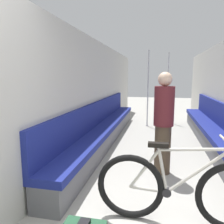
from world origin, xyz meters
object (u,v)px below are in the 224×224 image
object	(u,v)px
bicycle	(179,190)
passenger_standing	(163,122)
grab_pole_near	(148,90)
grab_pole_far	(168,89)
bench_seat_row_left	(105,129)
bench_seat_row_right	(215,135)

from	to	relation	value
bicycle	passenger_standing	xyz separation A→B (m)	(-0.15, 1.21, 0.43)
grab_pole_near	grab_pole_far	bearing A→B (deg)	53.62
bench_seat_row_left	grab_pole_far	bearing A→B (deg)	61.93
bench_seat_row_right	grab_pole_near	size ratio (longest dim) A/B	2.46
bench_seat_row_right	passenger_standing	bearing A→B (deg)	-128.58
bench_seat_row_right	bicycle	xyz separation A→B (m)	(-0.93, -2.56, 0.06)
bicycle	passenger_standing	bearing A→B (deg)	78.02
bench_seat_row_left	grab_pole_far	distance (m)	3.20
grab_pole_near	grab_pole_far	world-z (taller)	same
bench_seat_row_right	passenger_standing	world-z (taller)	passenger_standing
grab_pole_near	bicycle	bearing A→B (deg)	-82.94
bench_seat_row_left	passenger_standing	world-z (taller)	passenger_standing
passenger_standing	grab_pole_far	bearing A→B (deg)	61.97
bench_seat_row_left	bench_seat_row_right	bearing A→B (deg)	0.00
grab_pole_near	passenger_standing	xyz separation A→B (m)	(0.41, -3.27, -0.30)
grab_pole_near	bench_seat_row_left	bearing A→B (deg)	-114.08
bicycle	bench_seat_row_left	bearing A→B (deg)	99.88
grab_pole_near	grab_pole_far	size ratio (longest dim) A/B	1.00
bench_seat_row_left	grab_pole_near	size ratio (longest dim) A/B	2.46
grab_pole_near	bench_seat_row_right	bearing A→B (deg)	-52.31
bench_seat_row_right	bicycle	world-z (taller)	bench_seat_row_right
grab_pole_near	passenger_standing	distance (m)	3.31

